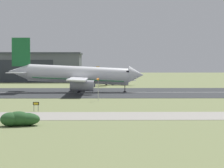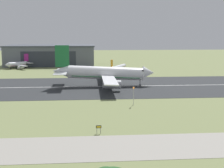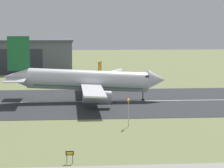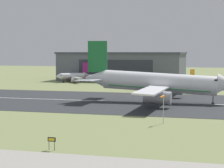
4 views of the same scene
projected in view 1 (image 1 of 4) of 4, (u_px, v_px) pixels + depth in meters
name	position (u px, v px, depth m)	size (l,w,h in m)	color
ground_plane	(9.00, 106.00, 119.04)	(648.90, 648.90, 0.00)	#7A8451
runway_strip	(36.00, 92.00, 168.49)	(408.90, 52.62, 0.06)	#2B2D30
runway_centreline	(36.00, 92.00, 168.49)	(368.01, 0.70, 0.01)	silver
hangar_building	(19.00, 67.00, 259.41)	(60.87, 31.25, 14.06)	slate
airplane_landing	(77.00, 75.00, 169.63)	(43.73, 52.77, 17.51)	white
airplane_parked_centre	(109.00, 79.00, 219.14)	(21.27, 25.16, 7.86)	white
shrub_clump	(19.00, 119.00, 82.84)	(6.11, 4.24, 2.29)	#285628
windsock_pole	(97.00, 81.00, 133.04)	(1.01, 2.12, 5.80)	#B7B7BC
runway_sign	(36.00, 105.00, 106.13)	(1.23, 0.13, 1.91)	#4C4C51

